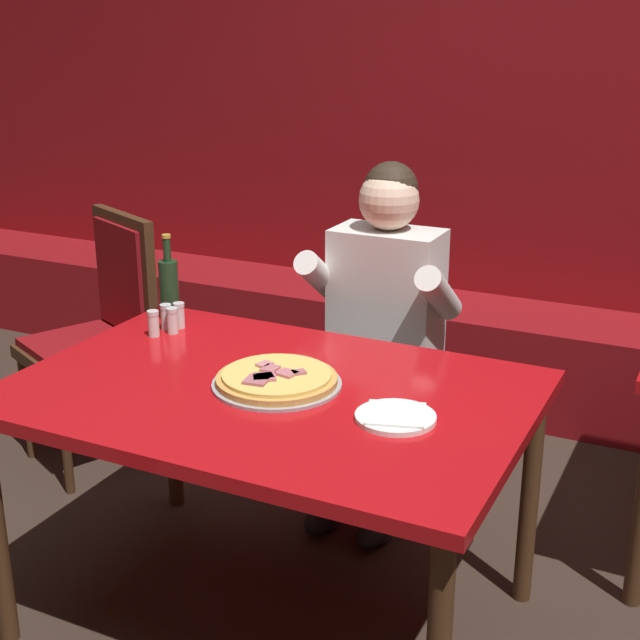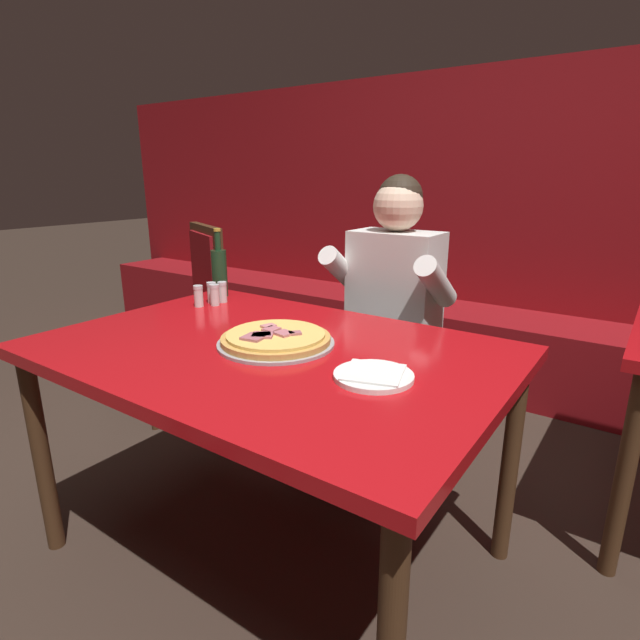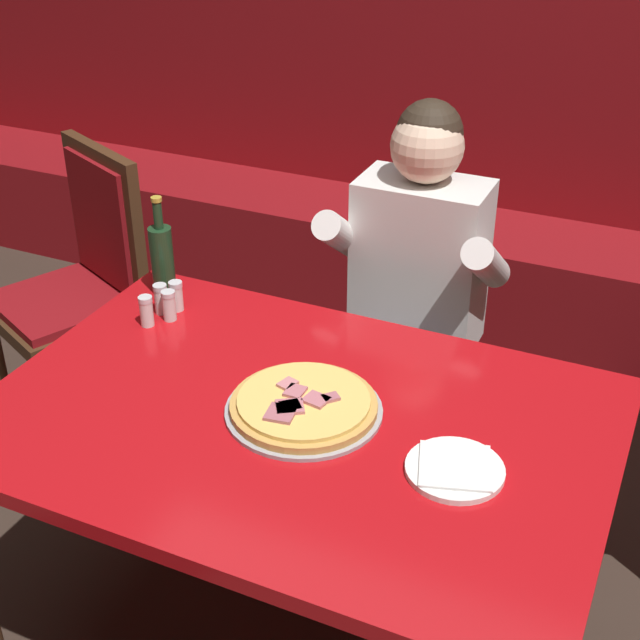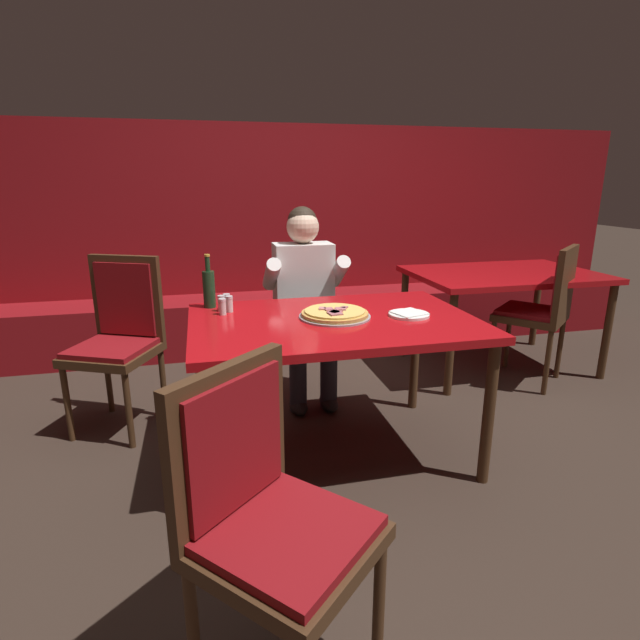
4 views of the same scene
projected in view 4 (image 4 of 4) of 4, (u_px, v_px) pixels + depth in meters
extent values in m
plane|color=#33261E|center=(332.00, 452.00, 2.73)|extent=(24.00, 24.00, 0.00)
cube|color=maroon|center=(272.00, 235.00, 4.51)|extent=(6.80, 0.16, 1.90)
cube|color=maroon|center=(279.00, 321.00, 4.41)|extent=(6.46, 0.48, 0.46)
cylinder|color=#422816|center=(208.00, 447.00, 2.08)|extent=(0.06, 0.06, 0.72)
cylinder|color=#422816|center=(489.00, 414.00, 2.38)|extent=(0.06, 0.06, 0.72)
cylinder|color=#422816|center=(205.00, 373.00, 2.89)|extent=(0.06, 0.06, 0.72)
cylinder|color=#422816|center=(415.00, 355.00, 3.18)|extent=(0.06, 0.06, 0.72)
cube|color=#B20F14|center=(333.00, 322.00, 2.53)|extent=(1.43, 0.98, 0.04)
cylinder|color=#9E9EA3|center=(335.00, 316.00, 2.54)|extent=(0.37, 0.37, 0.01)
cylinder|color=#C69347|center=(335.00, 314.00, 2.54)|extent=(0.34, 0.34, 0.02)
cylinder|color=#E5BC5B|center=(335.00, 311.00, 2.53)|extent=(0.31, 0.31, 0.01)
cube|color=#B76670|center=(329.00, 309.00, 2.54)|extent=(0.04, 0.05, 0.01)
cube|color=#B76670|center=(334.00, 312.00, 2.48)|extent=(0.08, 0.08, 0.01)
cube|color=#A85B66|center=(335.00, 313.00, 2.45)|extent=(0.07, 0.07, 0.01)
cube|color=#C6757A|center=(322.00, 308.00, 2.55)|extent=(0.04, 0.05, 0.01)
cube|color=#B76670|center=(334.00, 312.00, 2.49)|extent=(0.06, 0.06, 0.01)
cube|color=#A85B66|center=(344.00, 308.00, 2.57)|extent=(0.05, 0.05, 0.01)
cube|color=#B76670|center=(340.00, 309.00, 2.54)|extent=(0.06, 0.06, 0.01)
cylinder|color=white|center=(409.00, 315.00, 2.57)|extent=(0.21, 0.21, 0.01)
cube|color=white|center=(409.00, 313.00, 2.57)|extent=(0.19, 0.19, 0.01)
cylinder|color=#19381E|center=(209.00, 289.00, 2.72)|extent=(0.07, 0.07, 0.20)
cylinder|color=#19381E|center=(207.00, 264.00, 2.68)|extent=(0.03, 0.03, 0.08)
cylinder|color=#B29933|center=(207.00, 255.00, 2.67)|extent=(0.03, 0.03, 0.01)
cylinder|color=silver|center=(230.00, 305.00, 2.64)|extent=(0.04, 0.04, 0.07)
cylinder|color=#28231E|center=(230.00, 308.00, 2.64)|extent=(0.03, 0.03, 0.04)
cylinder|color=silver|center=(229.00, 297.00, 2.63)|extent=(0.04, 0.04, 0.01)
cylinder|color=silver|center=(227.00, 303.00, 2.69)|extent=(0.04, 0.04, 0.07)
cylinder|color=#516B33|center=(227.00, 306.00, 2.69)|extent=(0.03, 0.03, 0.04)
cylinder|color=silver|center=(226.00, 295.00, 2.67)|extent=(0.04, 0.04, 0.01)
cylinder|color=silver|center=(223.00, 308.00, 2.58)|extent=(0.04, 0.04, 0.07)
cylinder|color=#B23323|center=(223.00, 311.00, 2.59)|extent=(0.03, 0.03, 0.04)
cylinder|color=silver|center=(222.00, 300.00, 2.57)|extent=(0.04, 0.04, 0.01)
cylinder|color=silver|center=(221.00, 305.00, 2.65)|extent=(0.04, 0.04, 0.07)
cylinder|color=silver|center=(222.00, 307.00, 2.65)|extent=(0.03, 0.03, 0.04)
cylinder|color=silver|center=(221.00, 297.00, 2.64)|extent=(0.04, 0.04, 0.01)
ellipsoid|color=black|center=(298.00, 405.00, 3.19)|extent=(0.11, 0.24, 0.09)
ellipsoid|color=black|center=(329.00, 402.00, 3.24)|extent=(0.11, 0.24, 0.09)
cylinder|color=#282833|center=(298.00, 378.00, 3.14)|extent=(0.11, 0.11, 0.43)
cylinder|color=#282833|center=(329.00, 376.00, 3.19)|extent=(0.11, 0.11, 0.43)
cube|color=#282833|center=(310.00, 330.00, 3.18)|extent=(0.34, 0.40, 0.12)
cube|color=silver|center=(303.00, 283.00, 3.30)|extent=(0.38, 0.22, 0.52)
cylinder|color=silver|center=(272.00, 275.00, 3.15)|extent=(0.09, 0.30, 0.25)
cylinder|color=silver|center=(339.00, 272.00, 3.25)|extent=(0.09, 0.30, 0.25)
sphere|color=beige|center=(303.00, 227.00, 3.20)|extent=(0.21, 0.21, 0.21)
sphere|color=#2D2319|center=(302.00, 221.00, 3.20)|extent=(0.19, 0.19, 0.19)
cylinder|color=#422816|center=(68.00, 404.00, 2.80)|extent=(0.04, 0.04, 0.45)
cylinder|color=#422816|center=(129.00, 411.00, 2.73)|extent=(0.04, 0.04, 0.45)
cylinder|color=#422816|center=(108.00, 379.00, 3.16)|extent=(0.04, 0.04, 0.45)
cylinder|color=#422816|center=(163.00, 384.00, 3.08)|extent=(0.04, 0.04, 0.45)
cube|color=#422816|center=(113.00, 354.00, 2.87)|extent=(0.59, 0.59, 0.05)
cube|color=maroon|center=(112.00, 347.00, 2.86)|extent=(0.54, 0.54, 0.03)
cube|color=#422816|center=(127.00, 298.00, 2.98)|extent=(0.42, 0.22, 0.52)
cube|color=maroon|center=(125.00, 299.00, 2.96)|extent=(0.34, 0.17, 0.43)
cylinder|color=#422816|center=(508.00, 339.00, 3.91)|extent=(0.04, 0.04, 0.46)
cylinder|color=#422816|center=(492.00, 352.00, 3.62)|extent=(0.04, 0.04, 0.46)
cylinder|color=#422816|center=(560.00, 348.00, 3.70)|extent=(0.04, 0.04, 0.46)
cylinder|color=#422816|center=(547.00, 363.00, 3.40)|extent=(0.04, 0.04, 0.46)
cube|color=#422816|center=(530.00, 316.00, 3.59)|extent=(0.62, 0.62, 0.05)
cube|color=maroon|center=(531.00, 311.00, 3.58)|extent=(0.57, 0.57, 0.03)
cube|color=#422816|center=(565.00, 283.00, 3.40)|extent=(0.36, 0.31, 0.49)
cube|color=maroon|center=(561.00, 283.00, 3.41)|extent=(0.29, 0.25, 0.41)
cylinder|color=#422816|center=(379.00, 604.00, 1.48)|extent=(0.04, 0.04, 0.45)
cylinder|color=#422816|center=(193.00, 634.00, 1.38)|extent=(0.04, 0.04, 0.45)
cylinder|color=#422816|center=(279.00, 552.00, 1.69)|extent=(0.04, 0.04, 0.45)
cube|color=#422816|center=(288.00, 545.00, 1.36)|extent=(0.62, 0.62, 0.05)
cube|color=maroon|center=(287.00, 533.00, 1.35)|extent=(0.57, 0.57, 0.03)
cube|color=#422816|center=(230.00, 441.00, 1.40)|extent=(0.35, 0.33, 0.46)
cube|color=maroon|center=(236.00, 444.00, 1.39)|extent=(0.28, 0.26, 0.39)
cylinder|color=#422816|center=(451.00, 345.00, 3.37)|extent=(0.06, 0.06, 0.72)
cylinder|color=#422816|center=(607.00, 332.00, 3.65)|extent=(0.06, 0.06, 0.72)
cylinder|color=#422816|center=(404.00, 314.00, 4.13)|extent=(0.06, 0.06, 0.72)
cylinder|color=#422816|center=(536.00, 306.00, 4.41)|extent=(0.06, 0.06, 0.72)
cube|color=#B20F14|center=(504.00, 274.00, 3.79)|extent=(1.38, 0.93, 0.04)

